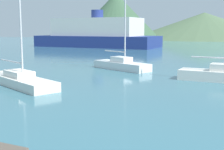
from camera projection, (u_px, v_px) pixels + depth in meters
The scene contains 6 objects.
sailboat_inner at pixel (224, 75), 21.40m from camera, with size 6.35×3.35×7.66m.
sailboat_middle at pixel (19, 79), 19.96m from camera, with size 6.74×5.82×7.48m.
sailboat_outer at pixel (121, 64), 27.69m from camera, with size 5.60×4.83×7.33m.
ferry_distant at pixel (97, 34), 61.80m from camera, with size 25.60×15.25×7.19m.
hill_west at pixel (116, 16), 100.89m from camera, with size 29.55×29.55×14.86m.
hill_central at pixel (204, 26), 108.68m from camera, with size 51.63×51.63×9.07m.
Camera 1 is at (2.55, -1.93, 3.63)m, focal length 50.00 mm.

